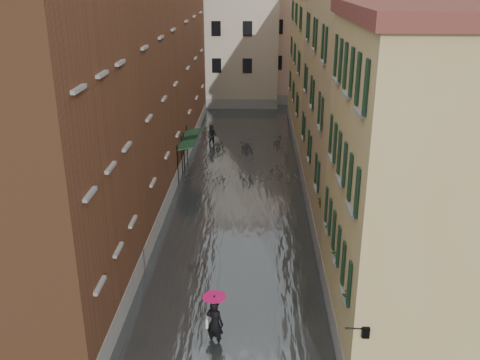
# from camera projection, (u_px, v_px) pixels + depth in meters

# --- Properties ---
(ground) EXTENTS (120.00, 120.00, 0.00)m
(ground) POSITION_uv_depth(u_px,v_px,m) (229.00, 300.00, 22.48)
(ground) COLOR #58585B
(ground) RESTS_ON ground
(floodwater) EXTENTS (10.00, 60.00, 0.20)m
(floodwater) POSITION_uv_depth(u_px,v_px,m) (240.00, 184.00, 34.57)
(floodwater) COLOR #444A4C
(floodwater) RESTS_ON ground
(building_left_near) EXTENTS (6.00, 8.00, 13.00)m
(building_left_near) POSITION_uv_depth(u_px,v_px,m) (23.00, 169.00, 18.51)
(building_left_near) COLOR brown
(building_left_near) RESTS_ON ground
(building_left_mid) EXTENTS (6.00, 14.00, 12.50)m
(building_left_mid) POSITION_uv_depth(u_px,v_px,m) (108.00, 104.00, 28.86)
(building_left_mid) COLOR #552F1A
(building_left_mid) RESTS_ON ground
(building_left_far) EXTENTS (6.00, 16.00, 14.00)m
(building_left_far) POSITION_uv_depth(u_px,v_px,m) (157.00, 52.00, 42.58)
(building_left_far) COLOR brown
(building_left_far) RESTS_ON ground
(building_right_near) EXTENTS (6.00, 8.00, 11.50)m
(building_right_near) POSITION_uv_depth(u_px,v_px,m) (428.00, 194.00, 18.32)
(building_right_near) COLOR tan
(building_right_near) RESTS_ON ground
(building_right_mid) EXTENTS (6.00, 14.00, 13.00)m
(building_right_mid) POSITION_uv_depth(u_px,v_px,m) (369.00, 102.00, 28.31)
(building_right_mid) COLOR tan
(building_right_mid) RESTS_ON ground
(building_right_far) EXTENTS (6.00, 16.00, 11.50)m
(building_right_far) POSITION_uv_depth(u_px,v_px,m) (332.00, 69.00, 42.57)
(building_right_far) COLOR tan
(building_right_far) RESTS_ON ground
(building_end_cream) EXTENTS (12.00, 9.00, 13.00)m
(building_end_cream) POSITION_uv_depth(u_px,v_px,m) (220.00, 39.00, 55.69)
(building_end_cream) COLOR #B9AB93
(building_end_cream) RESTS_ON ground
(building_end_pink) EXTENTS (10.00, 9.00, 12.00)m
(building_end_pink) POSITION_uv_depth(u_px,v_px,m) (304.00, 42.00, 57.44)
(building_end_pink) COLOR tan
(building_end_pink) RESTS_ON ground
(awning_near) EXTENTS (1.09, 2.90, 2.80)m
(awning_near) POSITION_uv_depth(u_px,v_px,m) (187.00, 144.00, 34.91)
(awning_near) COLOR #17341F
(awning_near) RESTS_ON ground
(awning_far) EXTENTS (1.09, 2.77, 2.80)m
(awning_far) POSITION_uv_depth(u_px,v_px,m) (191.00, 136.00, 36.61)
(awning_far) COLOR #17341F
(awning_far) RESTS_ON ground
(wall_lantern) EXTENTS (0.71, 0.22, 0.35)m
(wall_lantern) POSITION_uv_depth(u_px,v_px,m) (365.00, 331.00, 15.66)
(wall_lantern) COLOR black
(wall_lantern) RESTS_ON ground
(window_planters) EXTENTS (0.59, 8.56, 0.84)m
(window_planters) POSITION_uv_depth(u_px,v_px,m) (335.00, 234.00, 20.40)
(window_planters) COLOR brown
(window_planters) RESTS_ON ground
(pedestrian_main) EXTENTS (0.89, 0.89, 2.06)m
(pedestrian_main) POSITION_uv_depth(u_px,v_px,m) (215.00, 317.00, 19.32)
(pedestrian_main) COLOR black
(pedestrian_main) RESTS_ON ground
(pedestrian_far) EXTENTS (1.00, 0.87, 1.75)m
(pedestrian_far) POSITION_uv_depth(u_px,v_px,m) (212.00, 136.00, 42.14)
(pedestrian_far) COLOR black
(pedestrian_far) RESTS_ON ground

